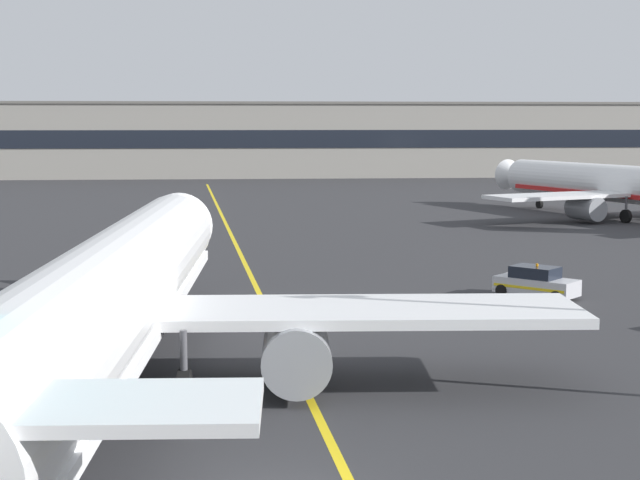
% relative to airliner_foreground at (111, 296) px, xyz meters
% --- Properties ---
extents(taxiway_centreline, '(10.87, 179.71, 0.01)m').
position_rel_airliner_foreground_xyz_m(taxiway_centreline, '(5.33, 20.16, -3.37)').
color(taxiway_centreline, yellow).
rests_on(taxiway_centreline, ground).
extents(airliner_foreground, '(32.21, 41.51, 11.65)m').
position_rel_airliner_foreground_xyz_m(airliner_foreground, '(0.00, 0.00, 0.00)').
color(airliner_foreground, white).
rests_on(airliner_foreground, ground).
extents(airliner_background, '(29.37, 37.02, 10.83)m').
position_rel_airliner_foreground_xyz_m(airliner_background, '(40.78, 55.21, -0.24)').
color(airliner_background, white).
rests_on(airliner_background, ground).
extents(service_car_third, '(4.26, 4.23, 1.79)m').
position_rel_airliner_foreground_xyz_m(service_car_third, '(19.76, 16.66, -2.60)').
color(service_car_third, '#B7B7BC').
rests_on(service_car_third, ground).
extents(safety_cone_by_nose_gear, '(0.44, 0.44, 0.55)m').
position_rel_airliner_foreground_xyz_m(safety_cone_by_nose_gear, '(2.10, 15.15, -3.11)').
color(safety_cone_by_nose_gear, orange).
rests_on(safety_cone_by_nose_gear, ground).
extents(terminal_building, '(164.39, 12.40, 12.08)m').
position_rel_airliner_foreground_xyz_m(terminal_building, '(0.76, 128.31, 2.68)').
color(terminal_building, '#9E998E').
rests_on(terminal_building, ground).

